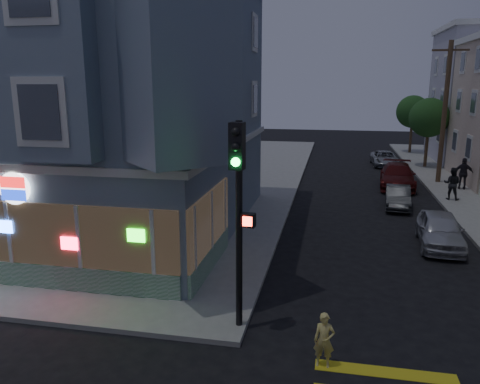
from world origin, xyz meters
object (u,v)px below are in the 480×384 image
(pedestrian_b, at_px, (464,174))
(utility_pole, at_px, (445,111))
(parked_car_b, at_px, (398,197))
(parked_car_c, at_px, (397,176))
(traffic_signal, at_px, (239,192))
(running_child, at_px, (324,340))
(pedestrian_a, at_px, (452,184))
(street_tree_near, at_px, (429,118))
(street_tree_far, at_px, (413,112))
(parked_car_d, at_px, (385,159))
(parked_car_a, at_px, (440,230))

(pedestrian_b, bearing_deg, utility_pole, -53.19)
(parked_car_b, distance_m, parked_car_c, 5.24)
(parked_car_b, xyz_separation_m, traffic_signal, (-5.78, -14.33, 3.28))
(running_child, distance_m, pedestrian_b, 21.77)
(utility_pole, height_order, pedestrian_a, utility_pole)
(running_child, bearing_deg, utility_pole, 73.48)
(utility_pole, distance_m, parked_car_b, 8.78)
(street_tree_near, relative_size, street_tree_far, 1.00)
(street_tree_near, distance_m, running_child, 29.43)
(street_tree_near, xyz_separation_m, street_tree_far, (0.00, 8.00, 0.00))
(street_tree_near, bearing_deg, utility_pole, -91.91)
(utility_pole, distance_m, pedestrian_b, 4.35)
(running_child, height_order, parked_car_c, parked_car_c)
(parked_car_b, xyz_separation_m, parked_car_d, (0.59, 13.50, 0.01))
(traffic_signal, bearing_deg, utility_pole, 73.13)
(street_tree_far, height_order, parked_car_c, street_tree_far)
(pedestrian_a, bearing_deg, parked_car_c, -34.63)
(running_child, bearing_deg, traffic_signal, 154.32)
(parked_car_b, relative_size, parked_car_d, 0.83)
(parked_car_d, bearing_deg, parked_car_c, -92.17)
(utility_pole, relative_size, running_child, 6.73)
(pedestrian_b, height_order, traffic_signal, traffic_signal)
(street_tree_far, bearing_deg, pedestrian_a, -91.53)
(parked_car_b, bearing_deg, parked_car_a, -76.39)
(parked_car_c, height_order, traffic_signal, traffic_signal)
(pedestrian_a, height_order, parked_car_d, pedestrian_a)
(running_child, height_order, pedestrian_b, pedestrian_b)
(parked_car_b, height_order, traffic_signal, traffic_signal)
(utility_pole, height_order, parked_car_d, utility_pole)
(street_tree_far, relative_size, pedestrian_b, 2.73)
(running_child, xyz_separation_m, pedestrian_a, (6.61, 17.34, 0.39))
(pedestrian_b, xyz_separation_m, parked_car_c, (-3.81, 0.38, -0.37))
(utility_pole, relative_size, parked_car_c, 1.74)
(pedestrian_b, relative_size, parked_car_d, 0.46)
(parked_car_d, relative_size, traffic_signal, 0.77)
(utility_pole, relative_size, pedestrian_b, 4.63)
(pedestrian_a, distance_m, parked_car_a, 8.24)
(parked_car_b, bearing_deg, parked_car_c, 88.62)
(utility_pole, xyz_separation_m, parked_car_a, (-2.49, -12.96, -4.10))
(parked_car_b, height_order, parked_car_d, parked_car_d)
(parked_car_b, bearing_deg, pedestrian_a, 36.48)
(running_child, bearing_deg, parked_car_b, 77.85)
(parked_car_a, xyz_separation_m, parked_car_d, (-0.32, 19.55, -0.11))
(pedestrian_b, bearing_deg, street_tree_near, -73.10)
(utility_pole, xyz_separation_m, street_tree_far, (0.20, 14.00, -0.86))
(street_tree_far, xyz_separation_m, parked_car_c, (-3.01, -15.71, -3.18))
(parked_car_c, bearing_deg, traffic_signal, -103.07)
(street_tree_far, distance_m, parked_car_b, 21.48)
(pedestrian_a, relative_size, pedestrian_b, 0.94)
(pedestrian_b, relative_size, parked_car_c, 0.37)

